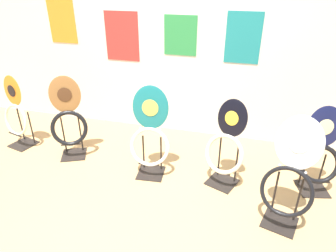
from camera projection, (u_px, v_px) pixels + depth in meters
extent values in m
plane|color=tan|center=(115.00, 231.00, 2.56)|extent=(14.00, 14.00, 0.00)
cube|color=silver|center=(173.00, 33.00, 3.63)|extent=(8.00, 0.06, 2.60)
cube|color=teal|center=(243.00, 38.00, 3.41)|extent=(0.40, 0.01, 0.58)
cube|color=red|center=(122.00, 36.00, 3.78)|extent=(0.45, 0.01, 0.61)
cube|color=orange|center=(61.00, 17.00, 3.88)|extent=(0.38, 0.01, 0.65)
cube|color=#2D8E47|center=(180.00, 36.00, 3.58)|extent=(0.40, 0.01, 0.47)
cube|color=black|center=(279.00, 222.00, 2.64)|extent=(0.35, 0.35, 0.01)
cylinder|color=black|center=(275.00, 192.00, 2.65)|extent=(0.02, 0.02, 0.44)
cylinder|color=black|center=(298.00, 200.00, 2.56)|extent=(0.02, 0.02, 0.44)
cylinder|color=black|center=(281.00, 212.00, 2.49)|extent=(0.22, 0.08, 0.02)
torus|color=black|center=(286.00, 192.00, 2.46)|extent=(0.47, 0.32, 0.40)
ellipsoid|color=white|center=(299.00, 143.00, 2.38)|extent=(0.39, 0.24, 0.44)
ellipsoid|color=silver|center=(299.00, 143.00, 2.36)|extent=(0.17, 0.09, 0.17)
sphere|color=silver|center=(280.00, 165.00, 2.48)|extent=(0.02, 0.02, 0.02)
sphere|color=silver|center=(306.00, 173.00, 2.39)|extent=(0.02, 0.02, 0.02)
cube|color=black|center=(24.00, 144.00, 3.82)|extent=(0.34, 0.34, 0.01)
cylinder|color=black|center=(21.00, 124.00, 3.83)|extent=(0.02, 0.02, 0.43)
cylinder|color=black|center=(31.00, 128.00, 3.75)|extent=(0.02, 0.02, 0.43)
cylinder|color=black|center=(15.00, 135.00, 3.68)|extent=(0.22, 0.07, 0.02)
torus|color=beige|center=(16.00, 120.00, 3.64)|extent=(0.42, 0.21, 0.40)
ellipsoid|color=orange|center=(12.00, 91.00, 3.52)|extent=(0.30, 0.11, 0.37)
ellipsoid|color=black|center=(11.00, 91.00, 3.50)|extent=(0.14, 0.05, 0.14)
sphere|color=silver|center=(11.00, 104.00, 3.63)|extent=(0.02, 0.02, 0.02)
sphere|color=silver|center=(20.00, 107.00, 3.56)|extent=(0.02, 0.02, 0.02)
cube|color=black|center=(222.00, 182.00, 3.14)|extent=(0.36, 0.36, 0.01)
cylinder|color=black|center=(219.00, 157.00, 3.15)|extent=(0.02, 0.02, 0.45)
cylinder|color=black|center=(237.00, 163.00, 3.05)|extent=(0.02, 0.02, 0.45)
cylinder|color=black|center=(220.00, 171.00, 3.00)|extent=(0.21, 0.10, 0.02)
torus|color=beige|center=(224.00, 154.00, 2.96)|extent=(0.45, 0.33, 0.39)
ellipsoid|color=black|center=(232.00, 118.00, 2.88)|extent=(0.33, 0.21, 0.37)
ellipsoid|color=yellow|center=(232.00, 118.00, 2.86)|extent=(0.14, 0.09, 0.14)
sphere|color=silver|center=(221.00, 134.00, 2.98)|extent=(0.02, 0.02, 0.02)
sphere|color=silver|center=(237.00, 139.00, 2.89)|extent=(0.02, 0.02, 0.02)
cube|color=black|center=(74.00, 155.00, 3.61)|extent=(0.37, 0.37, 0.01)
cylinder|color=black|center=(64.00, 135.00, 3.57)|extent=(0.02, 0.02, 0.46)
cylinder|color=black|center=(81.00, 133.00, 3.59)|extent=(0.02, 0.02, 0.46)
cylinder|color=black|center=(71.00, 144.00, 3.45)|extent=(0.21, 0.11, 0.02)
torus|color=black|center=(69.00, 128.00, 3.42)|extent=(0.44, 0.31, 0.41)
ellipsoid|color=#936033|center=(65.00, 94.00, 3.30)|extent=(0.34, 0.20, 0.42)
ellipsoid|color=#4C2D19|center=(65.00, 95.00, 3.29)|extent=(0.15, 0.08, 0.16)
sphere|color=silver|center=(59.00, 113.00, 3.37)|extent=(0.02, 0.02, 0.02)
sphere|color=silver|center=(76.00, 112.00, 3.40)|extent=(0.02, 0.02, 0.02)
cube|color=black|center=(151.00, 173.00, 3.28)|extent=(0.30, 0.30, 0.01)
cylinder|color=black|center=(143.00, 152.00, 3.28)|extent=(0.02, 0.02, 0.40)
cylinder|color=black|center=(161.00, 153.00, 3.25)|extent=(0.02, 0.02, 0.40)
cylinder|color=black|center=(149.00, 164.00, 3.14)|extent=(0.22, 0.04, 0.02)
torus|color=silver|center=(150.00, 147.00, 3.10)|extent=(0.43, 0.20, 0.41)
ellipsoid|color=#197075|center=(150.00, 108.00, 2.99)|extent=(0.38, 0.12, 0.45)
ellipsoid|color=#EADB4C|center=(150.00, 108.00, 2.98)|extent=(0.17, 0.05, 0.17)
sphere|color=silver|center=(141.00, 128.00, 3.08)|extent=(0.02, 0.02, 0.02)
sphere|color=silver|center=(160.00, 130.00, 3.05)|extent=(0.02, 0.02, 0.02)
cube|color=black|center=(312.00, 189.00, 3.04)|extent=(0.34, 0.34, 0.01)
cylinder|color=black|center=(302.00, 169.00, 3.04)|extent=(0.02, 0.02, 0.35)
cylinder|color=black|center=(322.00, 169.00, 3.04)|extent=(0.02, 0.02, 0.35)
cylinder|color=black|center=(318.00, 182.00, 2.91)|extent=(0.22, 0.07, 0.02)
torus|color=black|center=(320.00, 164.00, 2.88)|extent=(0.42, 0.25, 0.38)
ellipsoid|color=#141942|center=(325.00, 127.00, 2.79)|extent=(0.34, 0.16, 0.40)
ellipsoid|color=beige|center=(326.00, 127.00, 2.77)|extent=(0.15, 0.06, 0.15)
sphere|color=silver|center=(312.00, 147.00, 2.86)|extent=(0.02, 0.02, 0.02)
sphere|color=silver|center=(331.00, 147.00, 2.85)|extent=(0.02, 0.02, 0.02)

